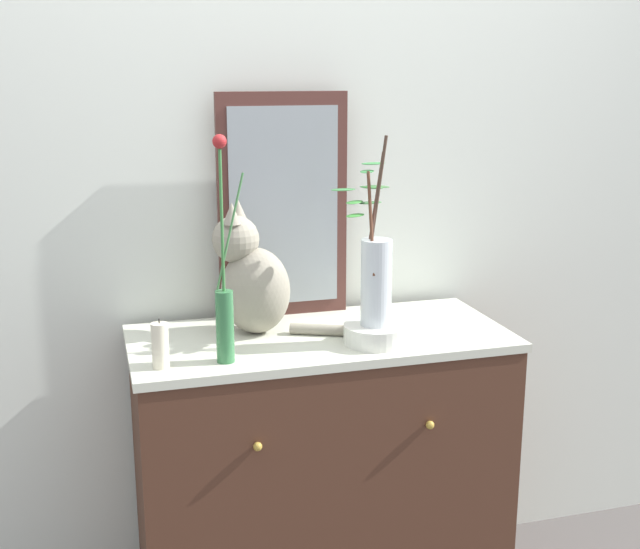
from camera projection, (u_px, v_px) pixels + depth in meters
name	position (u px, v px, depth m)	size (l,w,h in m)	color
wall_back	(292.00, 193.00, 2.60)	(4.40, 0.08, 2.60)	silver
sideboard	(320.00, 479.00, 2.50)	(1.10, 0.52, 0.93)	#492B1D
mirror_leaning	(283.00, 206.00, 2.50)	(0.40, 0.03, 0.69)	#4D2A24
cat_sitting	(252.00, 278.00, 2.36)	(0.41, 0.26, 0.39)	gray
vase_slim_green	(224.00, 304.00, 2.12)	(0.08, 0.05, 0.60)	#337141
bowl_porcelain	(375.00, 334.00, 2.30)	(0.18, 0.18, 0.05)	silver
vase_glass_clear	(375.00, 274.00, 2.26)	(0.19, 0.15, 0.53)	silver
candle_pillar	(160.00, 346.00, 2.10)	(0.04, 0.04, 0.13)	beige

